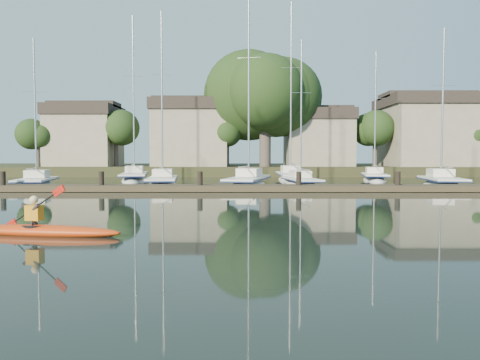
{
  "coord_description": "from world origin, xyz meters",
  "views": [
    {
      "loc": [
        -0.46,
        -14.32,
        2.17
      ],
      "look_at": [
        -0.53,
        4.11,
        1.2
      ],
      "focal_mm": 35.0,
      "sensor_mm": 36.0,
      "label": 1
    }
  ],
  "objects_px": {
    "sailboat_4": "(442,189)",
    "sailboat_6": "(291,182)",
    "sailboat_1": "(163,188)",
    "sailboat_5": "(134,183)",
    "dock": "(249,188)",
    "sailboat_7": "(374,182)",
    "sailboat_2": "(248,189)",
    "sailboat_3": "(301,188)",
    "kayak": "(39,228)",
    "sailboat_0": "(36,190)"
  },
  "relations": [
    {
      "from": "sailboat_0",
      "to": "sailboat_2",
      "type": "relative_size",
      "value": 0.74
    },
    {
      "from": "sailboat_2",
      "to": "sailboat_7",
      "type": "xyz_separation_m",
      "value": [
        11.14,
        7.53,
        0.01
      ]
    },
    {
      "from": "kayak",
      "to": "sailboat_3",
      "type": "relative_size",
      "value": 0.41
    },
    {
      "from": "sailboat_6",
      "to": "sailboat_5",
      "type": "bearing_deg",
      "value": -177.65
    },
    {
      "from": "dock",
      "to": "sailboat_2",
      "type": "bearing_deg",
      "value": 90.22
    },
    {
      "from": "sailboat_0",
      "to": "sailboat_3",
      "type": "distance_m",
      "value": 18.58
    },
    {
      "from": "sailboat_1",
      "to": "dock",
      "type": "bearing_deg",
      "value": -46.97
    },
    {
      "from": "kayak",
      "to": "sailboat_4",
      "type": "relative_size",
      "value": 0.38
    },
    {
      "from": "sailboat_0",
      "to": "sailboat_1",
      "type": "bearing_deg",
      "value": -2.11
    },
    {
      "from": "sailboat_1",
      "to": "sailboat_7",
      "type": "relative_size",
      "value": 1.11
    },
    {
      "from": "sailboat_4",
      "to": "sailboat_5",
      "type": "bearing_deg",
      "value": 169.56
    },
    {
      "from": "sailboat_1",
      "to": "sailboat_6",
      "type": "bearing_deg",
      "value": 30.06
    },
    {
      "from": "sailboat_1",
      "to": "sailboat_2",
      "type": "bearing_deg",
      "value": -10.46
    },
    {
      "from": "sailboat_0",
      "to": "sailboat_5",
      "type": "bearing_deg",
      "value": 48.26
    },
    {
      "from": "sailboat_2",
      "to": "sailboat_7",
      "type": "relative_size",
      "value": 1.26
    },
    {
      "from": "sailboat_4",
      "to": "sailboat_6",
      "type": "bearing_deg",
      "value": 147.35
    },
    {
      "from": "sailboat_1",
      "to": "sailboat_2",
      "type": "height_order",
      "value": "sailboat_2"
    },
    {
      "from": "sailboat_4",
      "to": "sailboat_5",
      "type": "relative_size",
      "value": 0.79
    },
    {
      "from": "sailboat_4",
      "to": "sailboat_7",
      "type": "distance_m",
      "value": 8.44
    },
    {
      "from": "sailboat_7",
      "to": "sailboat_0",
      "type": "bearing_deg",
      "value": -151.0
    },
    {
      "from": "dock",
      "to": "sailboat_7",
      "type": "relative_size",
      "value": 2.74
    },
    {
      "from": "sailboat_1",
      "to": "sailboat_2",
      "type": "relative_size",
      "value": 0.88
    },
    {
      "from": "kayak",
      "to": "dock",
      "type": "xyz_separation_m",
      "value": [
        6.01,
        15.67,
        0.02
      ]
    },
    {
      "from": "sailboat_2",
      "to": "dock",
      "type": "bearing_deg",
      "value": -78.29
    },
    {
      "from": "sailboat_6",
      "to": "sailboat_1",
      "type": "bearing_deg",
      "value": -143.16
    },
    {
      "from": "kayak",
      "to": "sailboat_0",
      "type": "relative_size",
      "value": 0.41
    },
    {
      "from": "dock",
      "to": "sailboat_6",
      "type": "height_order",
      "value": "sailboat_6"
    },
    {
      "from": "dock",
      "to": "sailboat_7",
      "type": "xyz_separation_m",
      "value": [
        11.12,
        12.4,
        -0.39
      ]
    },
    {
      "from": "dock",
      "to": "sailboat_7",
      "type": "distance_m",
      "value": 16.66
    },
    {
      "from": "sailboat_3",
      "to": "sailboat_7",
      "type": "bearing_deg",
      "value": 38.5
    },
    {
      "from": "sailboat_3",
      "to": "sailboat_7",
      "type": "height_order",
      "value": "sailboat_7"
    },
    {
      "from": "sailboat_6",
      "to": "sailboat_7",
      "type": "height_order",
      "value": "sailboat_6"
    },
    {
      "from": "sailboat_1",
      "to": "sailboat_5",
      "type": "bearing_deg",
      "value": 111.34
    },
    {
      "from": "kayak",
      "to": "sailboat_5",
      "type": "xyz_separation_m",
      "value": [
        -3.82,
        27.92,
        -0.38
      ]
    },
    {
      "from": "sailboat_5",
      "to": "sailboat_4",
      "type": "bearing_deg",
      "value": -28.31
    },
    {
      "from": "sailboat_3",
      "to": "kayak",
      "type": "bearing_deg",
      "value": -121.49
    },
    {
      "from": "dock",
      "to": "sailboat_1",
      "type": "bearing_deg",
      "value": 139.36
    },
    {
      "from": "sailboat_1",
      "to": "sailboat_4",
      "type": "distance_m",
      "value": 19.73
    },
    {
      "from": "sailboat_1",
      "to": "sailboat_6",
      "type": "relative_size",
      "value": 0.82
    },
    {
      "from": "sailboat_1",
      "to": "sailboat_5",
      "type": "xyz_separation_m",
      "value": [
        -3.64,
        6.94,
        -0.01
      ]
    },
    {
      "from": "kayak",
      "to": "sailboat_6",
      "type": "xyz_separation_m",
      "value": [
        9.86,
        28.38,
        -0.38
      ]
    },
    {
      "from": "kayak",
      "to": "sailboat_0",
      "type": "xyz_separation_m",
      "value": [
        -8.72,
        19.6,
        -0.37
      ]
    },
    {
      "from": "dock",
      "to": "sailboat_7",
      "type": "bearing_deg",
      "value": 48.11
    },
    {
      "from": "sailboat_0",
      "to": "sailboat_7",
      "type": "bearing_deg",
      "value": 6.86
    },
    {
      "from": "sailboat_7",
      "to": "kayak",
      "type": "bearing_deg",
      "value": -110.53
    },
    {
      "from": "sailboat_0",
      "to": "sailboat_2",
      "type": "height_order",
      "value": "sailboat_2"
    },
    {
      "from": "kayak",
      "to": "sailboat_2",
      "type": "xyz_separation_m",
      "value": [
        5.99,
        20.53,
        -0.38
      ]
    },
    {
      "from": "kayak",
      "to": "sailboat_3",
      "type": "distance_m",
      "value": 23.04
    },
    {
      "from": "sailboat_1",
      "to": "sailboat_6",
      "type": "distance_m",
      "value": 12.47
    },
    {
      "from": "kayak",
      "to": "sailboat_2",
      "type": "relative_size",
      "value": 0.3
    }
  ]
}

